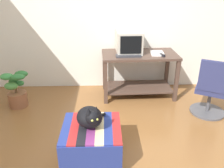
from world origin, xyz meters
TOP-DOWN VIEW (x-y plane):
  - ground_plane at (0.00, 0.00)m, footprint 14.00×14.00m
  - back_wall at (0.00, 2.05)m, footprint 8.00×0.10m
  - desk at (0.48, 1.60)m, footprint 1.27×0.69m
  - tv_monitor at (0.30, 1.70)m, footprint 0.42×0.53m
  - keyboard at (0.28, 1.45)m, footprint 0.41×0.17m
  - book at (0.77, 1.56)m, footprint 0.23×0.29m
  - ottoman_with_blanket at (-0.26, 0.02)m, footprint 0.65×0.63m
  - cat at (-0.26, 0.03)m, footprint 0.37×0.42m
  - potted_plant at (-1.51, 1.25)m, footprint 0.41×0.36m
  - office_chair at (1.45, 0.91)m, footprint 0.57×0.57m
  - stapler at (0.82, 1.43)m, footprint 0.08×0.12m

SIDE VIEW (x-z plane):
  - ground_plane at x=0.00m, z-range 0.00..0.00m
  - ottoman_with_blanket at x=-0.26m, z-range 0.00..0.41m
  - potted_plant at x=-1.51m, z-range -0.03..0.57m
  - office_chair at x=1.45m, z-range -0.06..0.83m
  - desk at x=0.48m, z-range 0.14..0.90m
  - cat at x=-0.26m, z-range 0.38..0.68m
  - keyboard at x=0.28m, z-range 0.76..0.79m
  - book at x=0.77m, z-range 0.76..0.79m
  - stapler at x=0.82m, z-range 0.76..0.80m
  - tv_monitor at x=0.30m, z-range 0.76..1.11m
  - back_wall at x=0.00m, z-range 0.00..2.60m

